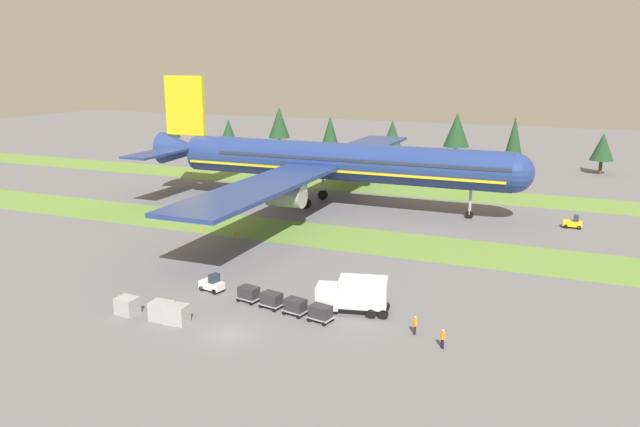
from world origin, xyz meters
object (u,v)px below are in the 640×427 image
(cargo_dolly_fourth, at_px, (321,312))
(taxiway_marker_0, at_px, (202,229))
(taxiway_marker_1, at_px, (235,234))
(pushback_tractor, at_px, (573,223))
(cargo_dolly_second, at_px, (271,299))
(ground_crew_loader, at_px, (415,324))
(baggage_tug, at_px, (212,284))
(cargo_dolly_third, at_px, (295,305))
(uld_container_2, at_px, (162,311))
(catering_truck, at_px, (354,294))
(uld_container_1, at_px, (177,314))
(cargo_dolly_lead, at_px, (249,293))
(airliner, at_px, (326,161))
(uld_container_0, at_px, (127,306))
(ground_crew_marshaller, at_px, (443,338))

(cargo_dolly_fourth, bearing_deg, taxiway_marker_0, 62.69)
(taxiway_marker_1, bearing_deg, pushback_tractor, 27.92)
(cargo_dolly_second, xyz_separation_m, ground_crew_loader, (14.43, -0.49, 0.03))
(ground_crew_loader, bearing_deg, baggage_tug, -103.19)
(cargo_dolly_third, distance_m, uld_container_2, 12.45)
(cargo_dolly_second, distance_m, catering_truck, 8.10)
(ground_crew_loader, relative_size, uld_container_1, 0.87)
(cargo_dolly_lead, relative_size, cargo_dolly_fourth, 1.00)
(cargo_dolly_third, distance_m, ground_crew_loader, 11.58)
(airliner, relative_size, catering_truck, 10.97)
(cargo_dolly_second, relative_size, cargo_dolly_fourth, 1.00)
(cargo_dolly_fourth, bearing_deg, catering_truck, -22.87)
(baggage_tug, bearing_deg, uld_container_0, 164.09)
(airliner, distance_m, catering_truck, 45.98)
(cargo_dolly_fourth, relative_size, ground_crew_marshaller, 1.41)
(cargo_dolly_fourth, relative_size, catering_truck, 0.34)
(baggage_tug, distance_m, ground_crew_loader, 22.29)
(airliner, bearing_deg, baggage_tug, 5.26)
(uld_container_2, bearing_deg, uld_container_0, -178.91)
(baggage_tug, relative_size, ground_crew_marshaller, 1.61)
(cargo_dolly_lead, xyz_separation_m, cargo_dolly_second, (2.84, -0.58, 0.00))
(airliner, distance_m, cargo_dolly_second, 45.21)
(cargo_dolly_second, xyz_separation_m, catering_truck, (7.79, 1.93, 1.03))
(baggage_tug, distance_m, cargo_dolly_fourth, 13.73)
(pushback_tractor, height_order, uld_container_2, pushback_tractor)
(uld_container_1, height_order, taxiway_marker_1, uld_container_1)
(baggage_tug, xyz_separation_m, pushback_tractor, (34.46, 41.78, 0.00))
(ground_crew_marshaller, bearing_deg, uld_container_2, -125.56)
(uld_container_2, distance_m, taxiway_marker_1, 28.37)
(pushback_tractor, xyz_separation_m, taxiway_marker_0, (-48.59, -22.34, -0.50))
(baggage_tug, distance_m, taxiway_marker_0, 24.04)
(baggage_tug, height_order, cargo_dolly_third, baggage_tug)
(baggage_tug, xyz_separation_m, ground_crew_loader, (22.19, -2.07, 0.13))
(cargo_dolly_fourth, xyz_separation_m, ground_crew_loader, (8.74, 0.66, 0.03))
(cargo_dolly_third, relative_size, ground_crew_marshaller, 1.41)
(pushback_tractor, bearing_deg, taxiway_marker_0, 114.37)
(cargo_dolly_second, height_order, ground_crew_loader, ground_crew_loader)
(baggage_tug, height_order, cargo_dolly_lead, baggage_tug)
(catering_truck, height_order, taxiway_marker_1, catering_truck)
(ground_crew_loader, relative_size, taxiway_marker_0, 2.75)
(cargo_dolly_third, xyz_separation_m, ground_crew_loader, (11.58, 0.08, 0.03))
(pushback_tractor, height_order, uld_container_0, pushback_tractor)
(ground_crew_marshaller, height_order, uld_container_0, ground_crew_marshaller)
(airliner, relative_size, uld_container_1, 40.01)
(cargo_dolly_third, height_order, uld_container_1, uld_container_1)
(cargo_dolly_second, bearing_deg, baggage_tug, 90.00)
(baggage_tug, bearing_deg, ground_crew_marshaller, -87.21)
(baggage_tug, xyz_separation_m, cargo_dolly_third, (10.61, -2.15, 0.10))
(cargo_dolly_third, bearing_deg, pushback_tractor, -17.03)
(taxiway_marker_0, bearing_deg, uld_container_0, -70.31)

